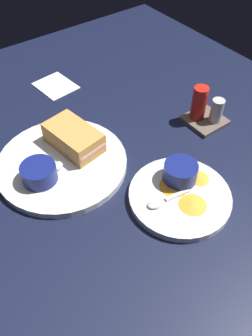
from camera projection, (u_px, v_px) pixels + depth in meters
The scene contains 11 objects.
ground_plane at pixel (109, 141), 83.94cm from camera, with size 110.00×110.00×3.00cm, color black.
plate_sandwich_main at pixel (62, 163), 75.66cm from camera, with size 28.29×28.29×1.60cm, color silver.
sandwich_half_near at pixel (74, 138), 76.58cm from camera, with size 14.20×9.55×4.80cm.
ramekin_dark_sauce at pixel (39, 172), 70.07cm from camera, with size 7.26×7.26×3.74cm.
spoon_by_dark_ramekin at pixel (61, 163), 74.16cm from camera, with size 3.45×9.95×0.80cm.
plate_chips_companion at pixel (180, 197), 69.42cm from camera, with size 20.50×20.50×1.60cm, color silver.
ramekin_light_gravy at pixel (180, 172), 69.94cm from camera, with size 6.91×6.91×4.09cm.
spoon_by_gravy_ramekin at pixel (161, 201), 67.14cm from camera, with size 3.03×9.96×0.80cm.
plantain_chip_scatter at pixel (186, 190), 69.14cm from camera, with size 12.85×12.20×0.60cm.
condiment_caddy at pixel (205, 110), 84.12cm from camera, with size 9.00×9.00×9.50cm.
paper_napkin_folded at pixel (56, 85), 97.01cm from camera, with size 11.00×9.00×0.40cm, color white.
Camera 1 is at (52.10, -33.55, 55.65)cm, focal length 37.06 mm.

